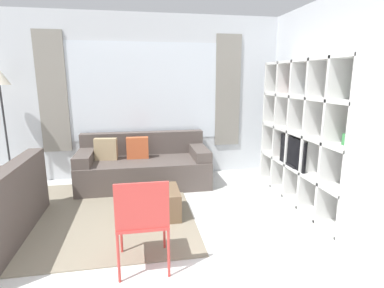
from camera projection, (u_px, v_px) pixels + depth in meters
wall_back at (145, 97)px, 5.04m from camera, size 5.81×0.11×2.70m
wall_right at (330, 104)px, 3.88m from camera, size 0.07×4.40×2.70m
area_rug at (93, 214)px, 3.76m from camera, size 2.44×2.31×0.01m
shelving_unit at (311, 134)px, 3.95m from camera, size 0.43×2.03×1.91m
couch_main at (144, 166)px, 4.78m from camera, size 2.01×0.91×0.80m
ottoman at (152, 203)px, 3.67m from camera, size 0.67×0.54×0.34m
folding_chair at (142, 216)px, 2.56m from camera, size 0.44×0.46×0.86m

